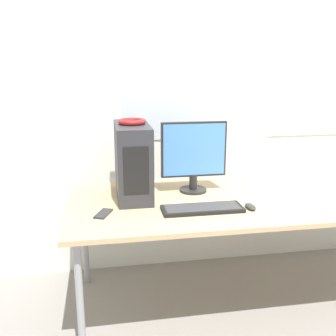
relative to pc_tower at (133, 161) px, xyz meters
name	(u,v)px	position (x,y,z in m)	size (l,w,h in m)	color
wall_back	(240,89)	(0.84, 0.46, 0.40)	(8.00, 0.07, 2.70)	silver
desk	(267,201)	(0.84, -0.14, -0.27)	(2.50, 0.93, 0.72)	tan
pc_tower	(133,161)	(0.00, 0.00, 0.00)	(0.21, 0.47, 0.46)	#2D2D33
headphones	(132,122)	(0.00, 0.00, 0.25)	(0.17, 0.17, 0.03)	maroon
monitor_main	(194,155)	(0.39, 0.03, 0.02)	(0.42, 0.18, 0.46)	black
keyboard	(202,209)	(0.37, -0.32, -0.22)	(0.47, 0.16, 0.02)	black
mouse	(250,206)	(0.65, -0.34, -0.22)	(0.05, 0.11, 0.03)	#2D2D2D
cell_phone	(103,214)	(-0.19, -0.29, -0.22)	(0.11, 0.16, 0.01)	#232328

